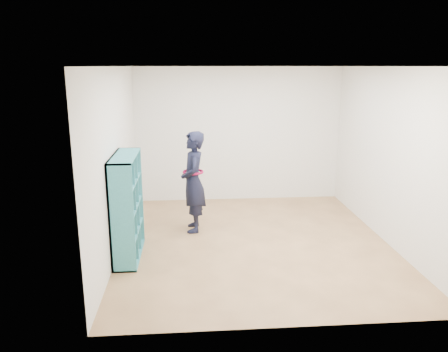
{
  "coord_description": "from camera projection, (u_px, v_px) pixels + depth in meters",
  "views": [
    {
      "loc": [
        -0.95,
        -6.15,
        2.61
      ],
      "look_at": [
        -0.44,
        0.3,
        0.97
      ],
      "focal_mm": 35.0,
      "sensor_mm": 36.0,
      "label": 1
    }
  ],
  "objects": [
    {
      "name": "wall_front",
      "position": [
        291.0,
        207.0,
        4.16
      ],
      "size": [
        4.0,
        0.02,
        2.6
      ],
      "primitive_type": "cube",
      "color": "silver",
      "rests_on": "floor"
    },
    {
      "name": "floor",
      "position": [
        254.0,
        242.0,
        6.65
      ],
      "size": [
        4.5,
        4.5,
        0.0
      ],
      "primitive_type": "plane",
      "color": "brown",
      "rests_on": "ground"
    },
    {
      "name": "bookshelf",
      "position": [
        125.0,
        208.0,
        6.0
      ],
      "size": [
        0.32,
        1.09,
        1.45
      ],
      "color": "teal",
      "rests_on": "floor"
    },
    {
      "name": "wall_right",
      "position": [
        389.0,
        156.0,
        6.49
      ],
      "size": [
        0.02,
        4.5,
        2.6
      ],
      "primitive_type": "cube",
      "color": "silver",
      "rests_on": "floor"
    },
    {
      "name": "ceiling",
      "position": [
        258.0,
        66.0,
        6.01
      ],
      "size": [
        4.5,
        4.5,
        0.0
      ],
      "primitive_type": "plane",
      "color": "white",
      "rests_on": "wall_back"
    },
    {
      "name": "person",
      "position": [
        193.0,
        182.0,
        6.95
      ],
      "size": [
        0.41,
        0.6,
        1.62
      ],
      "rotation": [
        0.0,
        0.0,
        -1.54
      ],
      "color": "black",
      "rests_on": "floor"
    },
    {
      "name": "smartphone",
      "position": [
        184.0,
        174.0,
        6.99
      ],
      "size": [
        0.03,
        0.1,
        0.14
      ],
      "rotation": [
        0.31,
        0.0,
        0.17
      ],
      "color": "silver",
      "rests_on": "person"
    },
    {
      "name": "wall_back",
      "position": [
        239.0,
        135.0,
        8.51
      ],
      "size": [
        4.0,
        0.02,
        2.6
      ],
      "primitive_type": "cube",
      "color": "silver",
      "rests_on": "floor"
    },
    {
      "name": "wall_left",
      "position": [
        116.0,
        161.0,
        6.18
      ],
      "size": [
        0.02,
        4.5,
        2.6
      ],
      "primitive_type": "cube",
      "color": "silver",
      "rests_on": "floor"
    }
  ]
}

